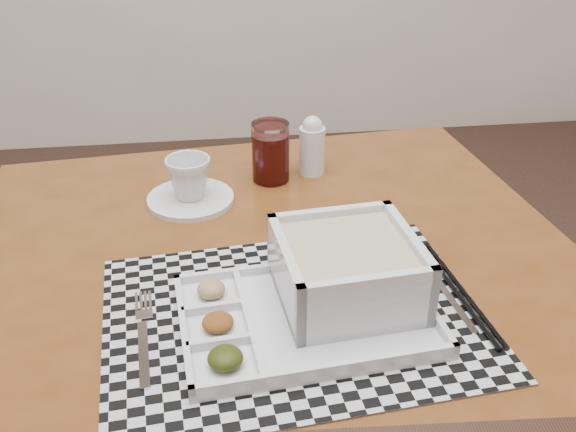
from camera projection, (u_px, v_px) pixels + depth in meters
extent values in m
cube|color=#502B0E|center=(282.00, 277.00, 0.95)|extent=(0.99, 0.99, 0.04)
cylinder|color=#502B0E|center=(58.00, 323.00, 1.39)|extent=(0.05, 0.05, 0.65)
cylinder|color=#502B0E|center=(413.00, 274.00, 1.55)|extent=(0.05, 0.05, 0.65)
cube|color=#502B0E|center=(241.00, 190.00, 1.31)|extent=(0.78, 0.10, 0.07)
cube|color=#502B0E|center=(10.00, 344.00, 0.90)|extent=(0.10, 0.78, 0.07)
cube|color=#502B0E|center=(516.00, 273.00, 1.05)|extent=(0.10, 0.78, 0.07)
cube|color=#B5B5BD|center=(294.00, 316.00, 0.84)|extent=(0.52, 0.41, 0.00)
cube|color=silver|center=(306.00, 318.00, 0.82)|extent=(0.34, 0.25, 0.01)
cube|color=silver|center=(288.00, 266.00, 0.91)|extent=(0.32, 0.04, 0.01)
cube|color=silver|center=(329.00, 369.00, 0.73)|extent=(0.32, 0.04, 0.01)
cube|color=silver|center=(184.00, 329.00, 0.79)|extent=(0.03, 0.22, 0.01)
cube|color=silver|center=(420.00, 295.00, 0.85)|extent=(0.03, 0.22, 0.01)
cube|color=silver|center=(248.00, 320.00, 0.80)|extent=(0.03, 0.20, 0.01)
cube|color=silver|center=(218.00, 343.00, 0.77)|extent=(0.08, 0.02, 0.01)
cube|color=silver|center=(211.00, 308.00, 0.83)|extent=(0.08, 0.02, 0.01)
ellipsoid|color=black|center=(225.00, 358.00, 0.74)|extent=(0.04, 0.04, 0.02)
ellipsoid|color=#4B2C0C|center=(218.00, 322.00, 0.80)|extent=(0.04, 0.04, 0.02)
ellipsoid|color=olive|center=(211.00, 289.00, 0.85)|extent=(0.04, 0.04, 0.02)
cube|color=silver|center=(346.00, 291.00, 0.86)|extent=(0.19, 0.19, 0.01)
cube|color=silver|center=(330.00, 236.00, 0.91)|extent=(0.18, 0.03, 0.09)
cube|color=silver|center=(368.00, 307.00, 0.77)|extent=(0.18, 0.03, 0.09)
cube|color=silver|center=(285.00, 276.00, 0.82)|extent=(0.03, 0.18, 0.09)
cube|color=silver|center=(407.00, 260.00, 0.85)|extent=(0.03, 0.18, 0.09)
cube|color=#C3BA91|center=(347.00, 271.00, 0.84)|extent=(0.17, 0.17, 0.08)
cube|color=silver|center=(146.00, 353.00, 0.77)|extent=(0.02, 0.12, 0.00)
cube|color=silver|center=(144.00, 315.00, 0.84)|extent=(0.02, 0.02, 0.00)
cube|color=silver|center=(137.00, 302.00, 0.86)|extent=(0.01, 0.04, 0.00)
cube|color=silver|center=(141.00, 301.00, 0.86)|extent=(0.01, 0.04, 0.00)
cube|color=silver|center=(146.00, 301.00, 0.86)|extent=(0.01, 0.04, 0.00)
cube|color=silver|center=(150.00, 300.00, 0.86)|extent=(0.01, 0.04, 0.00)
cube|color=silver|center=(455.00, 305.00, 0.85)|extent=(0.02, 0.12, 0.00)
ellipsoid|color=silver|center=(427.00, 266.00, 0.93)|extent=(0.04, 0.06, 0.01)
cylinder|color=black|center=(456.00, 292.00, 0.88)|extent=(0.03, 0.24, 0.01)
cylinder|color=black|center=(463.00, 291.00, 0.88)|extent=(0.03, 0.24, 0.01)
cylinder|color=silver|center=(191.00, 199.00, 1.11)|extent=(0.15, 0.15, 0.01)
imported|color=silver|center=(189.00, 178.00, 1.09)|extent=(0.08, 0.08, 0.07)
cylinder|color=white|center=(271.00, 152.00, 1.16)|extent=(0.07, 0.07, 0.11)
cylinder|color=#430506|center=(271.00, 158.00, 1.16)|extent=(0.06, 0.06, 0.09)
cylinder|color=silver|center=(312.00, 151.00, 1.19)|extent=(0.05, 0.05, 0.09)
sphere|color=silver|center=(312.00, 126.00, 1.16)|extent=(0.04, 0.04, 0.04)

